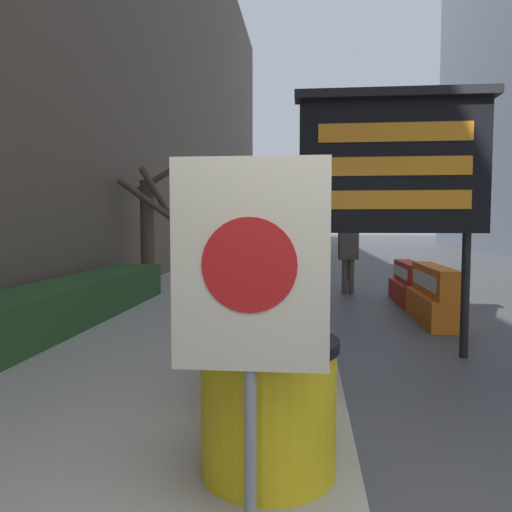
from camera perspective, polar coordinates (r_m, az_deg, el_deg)
name	(u,v)px	position (r m, az deg, el deg)	size (l,w,h in m)	color
hedge_strip	(57,306)	(7.37, -21.77, -5.37)	(0.90, 6.72, 0.60)	#284C23
bare_tree	(149,223)	(11.08, -12.13, 3.69)	(1.41, 1.55, 2.88)	#4C3D2D
barrel_drum_foreground	(268,405)	(3.02, 1.41, -16.66)	(0.81, 0.81, 0.79)	yellow
barrel_drum_middle	(259,356)	(4.02, 0.32, -11.39)	(0.81, 0.81, 0.79)	yellow
warning_sign	(250,282)	(2.31, -0.72, -3.03)	(0.74, 0.08, 1.75)	gray
message_board	(392,165)	(6.15, 15.32, 9.95)	(2.29, 0.36, 3.12)	black
jersey_barrier_orange_near	(434,297)	(8.50, 19.68, -4.48)	(0.53, 1.88, 0.90)	orange
jersey_barrier_red_striped	(409,285)	(10.40, 17.08, -3.16)	(0.54, 1.65, 0.81)	red
traffic_cone_near	(424,286)	(10.07, 18.69, -3.23)	(0.44, 0.44, 0.79)	black
traffic_light_near_curb	(350,170)	(13.96, 10.69, 9.67)	(0.28, 0.44, 4.18)	#2D2D30
pedestrian_worker	(348,252)	(11.28, 10.50, 0.46)	(0.45, 0.30, 1.59)	#514C42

